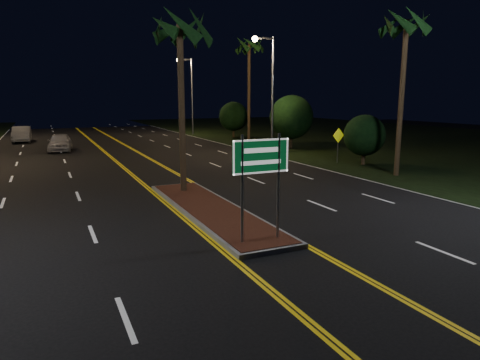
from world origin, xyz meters
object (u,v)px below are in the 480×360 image
palm_right_near (407,25)px  shrub_far (234,116)px  streetlight_right_far (189,87)px  palm_median (180,29)px  shrub_near (364,135)px  car_far (21,133)px  car_near (60,141)px  palm_right_far (249,47)px  shrub_mid (291,117)px  median_island (211,210)px  highway_sign (261,166)px  streetlight_right_mid (269,81)px  warning_sign (338,140)px

palm_right_near → shrub_far: bearing=87.1°
streetlight_right_far → palm_right_near: (1.89, -32.00, 2.56)m
shrub_far → palm_median: bearing=-118.4°
shrub_near → shrub_far: size_ratio=0.83×
car_far → car_near: bearing=-70.4°
palm_right_far → shrub_mid: 8.87m
palm_median → car_near: bearing=102.7°
median_island → car_far: size_ratio=1.90×
highway_sign → palm_right_far: 30.81m
median_island → shrub_near: size_ratio=3.11×
car_far → shrub_near: bearing=-49.7°
shrub_far → car_far: (-21.50, 4.17, -1.44)m
streetlight_right_mid → warning_sign: streetlight_right_mid is taller
streetlight_right_far → shrub_near: size_ratio=2.73×
median_island → shrub_far: bearing=64.6°
streetlight_right_far → car_far: 19.01m
streetlight_right_far → shrub_mid: streetlight_right_far is taller
shrub_mid → shrub_far: size_ratio=1.17×
shrub_near → shrub_far: shrub_far is taller
highway_sign → palm_right_far: bearing=64.8°
median_island → palm_right_far: 27.84m
palm_right_near → car_near: palm_right_near is taller
median_island → streetlight_right_far: 37.00m
streetlight_right_mid → shrub_far: 14.74m
median_island → streetlight_right_mid: bearing=54.7°
car_near → palm_median: bearing=-70.9°
palm_right_far → warning_sign: (-0.34, -14.62, -7.62)m
highway_sign → car_far: size_ratio=0.59×
shrub_mid → car_near: (-18.50, 6.49, -1.86)m
palm_right_far → shrub_near: palm_right_far is taller
palm_right_far → shrub_near: (0.70, -16.00, -7.20)m
shrub_mid → car_far: size_ratio=0.86×
median_island → highway_sign: 4.80m
palm_median → shrub_mid: bearing=44.0°
highway_sign → car_near: highway_sign is taller
median_island → shrub_mid: shrub_mid is taller
streetlight_right_mid → warning_sign: 8.01m
streetlight_right_mid → streetlight_right_far: size_ratio=1.00×
palm_right_near → shrub_far: palm_right_near is taller
warning_sign → palm_median: bearing=-166.0°
highway_sign → car_far: bearing=101.6°
streetlight_right_mid → palm_median: 15.73m
warning_sign → shrub_near: bearing=-60.5°
highway_sign → car_far: 38.19m
car_near → palm_right_far: bearing=4.8°
warning_sign → palm_right_near: bearing=-97.0°
palm_median → shrub_near: 14.93m
car_far → median_island: bearing=-75.6°
streetlight_right_mid → streetlight_right_far: (0.00, 20.00, 0.00)m
streetlight_right_mid → palm_right_far: (2.19, 8.00, 3.49)m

